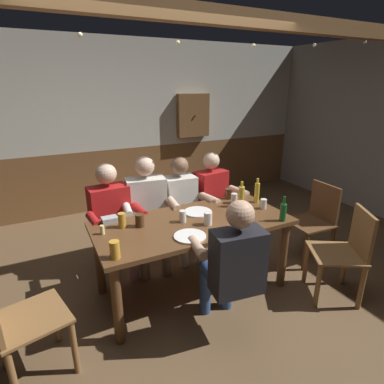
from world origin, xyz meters
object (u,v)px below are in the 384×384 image
object	(u,v)px
chair_empty_near_right	(17,321)
plate_0	(198,212)
pint_glass_3	(122,220)
pint_glass_4	(263,204)
pint_glass_2	(229,193)
chair_empty_far_end	(345,251)
dining_table	(193,231)
table_candle	(102,230)
bottle_1	(241,196)
pint_glass_5	(234,198)
bottle_0	(257,192)
condiment_caddy	(110,220)
person_0	(112,215)
person_3	(214,197)
person_4	(232,263)
chair_empty_near_left	(315,219)
pint_glass_6	(115,250)
person_2	(183,204)
bottle_2	(283,212)
pint_glass_1	(238,224)
pint_glass_8	(208,219)
person_1	(148,208)
plate_1	(190,236)
pint_glass_0	(183,216)
pint_glass_7	(140,220)
wall_dart_cabinet	(193,115)

from	to	relation	value
chair_empty_near_right	plate_0	world-z (taller)	chair_empty_near_right
pint_glass_3	pint_glass_4	size ratio (longest dim) A/B	1.32
pint_glass_2	chair_empty_far_end	bearing A→B (deg)	-61.34
dining_table	table_candle	xyz separation A→B (m)	(-0.80, 0.11, 0.14)
bottle_1	pint_glass_5	size ratio (longest dim) A/B	2.49
bottle_0	condiment_caddy	bearing A→B (deg)	172.74
person_0	person_3	bearing A→B (deg)	175.19
person_4	chair_empty_near_right	size ratio (longest dim) A/B	1.35
chair_empty_near_left	pint_glass_6	distance (m)	2.34
chair_empty_near_left	dining_table	bearing A→B (deg)	90.00
person_3	condiment_caddy	xyz separation A→B (m)	(-1.31, -0.33, 0.11)
person_3	pint_glass_4	size ratio (longest dim) A/B	11.78
dining_table	person_2	size ratio (longest dim) A/B	1.54
person_0	bottle_2	world-z (taller)	person_0
pint_glass_3	pint_glass_6	size ratio (longest dim) A/B	0.98
bottle_0	pint_glass_5	distance (m)	0.25
pint_glass_1	pint_glass_6	world-z (taller)	pint_glass_6
person_2	table_candle	xyz separation A→B (m)	(-1.00, -0.55, 0.13)
pint_glass_2	pint_glass_8	distance (m)	0.73
person_3	plate_0	size ratio (longest dim) A/B	4.30
chair_empty_near_left	pint_glass_8	size ratio (longest dim) A/B	7.33
dining_table	person_1	xyz separation A→B (m)	(-0.21, 0.65, 0.04)
person_0	plate_1	world-z (taller)	person_0
plate_0	bottle_0	world-z (taller)	bottle_0
bottle_1	pint_glass_6	size ratio (longest dim) A/B	1.96
chair_empty_near_left	pint_glass_6	xyz separation A→B (m)	(-2.31, -0.25, 0.33)
dining_table	pint_glass_6	size ratio (longest dim) A/B	13.28
person_3	pint_glass_0	size ratio (longest dim) A/B	10.62
plate_1	pint_glass_5	world-z (taller)	pint_glass_5
pint_glass_0	pint_glass_8	size ratio (longest dim) A/B	0.93
table_candle	pint_glass_8	bearing A→B (deg)	-14.97
person_2	pint_glass_0	xyz separation A→B (m)	(-0.29, -0.63, 0.15)
person_0	bottle_0	size ratio (longest dim) A/B	4.51
person_3	plate_0	xyz separation A→B (m)	(-0.49, -0.50, 0.09)
table_candle	bottle_2	size ratio (longest dim) A/B	0.33
table_candle	pint_glass_3	size ratio (longest dim) A/B	0.61
condiment_caddy	pint_glass_2	bearing A→B (deg)	1.68
plate_0	bottle_1	distance (m)	0.49
pint_glass_1	pint_glass_6	size ratio (longest dim) A/B	0.98
pint_glass_2	plate_1	bearing A→B (deg)	-141.34
pint_glass_3	pint_glass_4	distance (m)	1.40
pint_glass_7	person_3	bearing A→B (deg)	26.51
table_candle	bottle_2	xyz separation A→B (m)	(1.54, -0.47, 0.05)
person_4	pint_glass_7	size ratio (longest dim) A/B	10.26
table_candle	pint_glass_3	xyz separation A→B (m)	(0.18, 0.06, 0.03)
person_1	pint_glass_6	xyz separation A→B (m)	(-0.58, -0.97, 0.13)
dining_table	pint_glass_5	bearing A→B (deg)	19.51
person_4	bottle_1	world-z (taller)	person_4
pint_glass_0	pint_glass_8	distance (m)	0.23
bottle_2	wall_dart_cabinet	size ratio (longest dim) A/B	0.34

